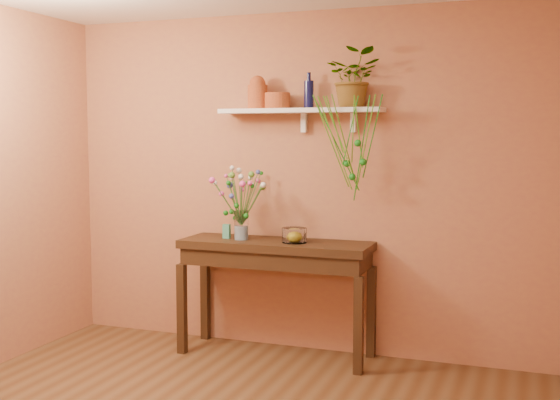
# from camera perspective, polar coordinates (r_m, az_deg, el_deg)

# --- Properties ---
(room) EXTENTS (4.04, 4.04, 2.70)m
(room) POSITION_cam_1_polar(r_m,az_deg,el_deg) (3.74, -8.20, -0.55)
(room) COLOR brown
(room) RESTS_ON ground
(sideboard) EXTENTS (1.50, 0.48, 0.91)m
(sideboard) POSITION_cam_1_polar(r_m,az_deg,el_deg) (5.43, -0.35, -4.76)
(sideboard) COLOR #321D0F
(sideboard) RESTS_ON ground
(wall_shelf) EXTENTS (1.30, 0.24, 0.19)m
(wall_shelf) POSITION_cam_1_polar(r_m,az_deg,el_deg) (5.42, 1.79, 7.29)
(wall_shelf) COLOR white
(wall_shelf) RESTS_ON room
(terracotta_jug) EXTENTS (0.16, 0.16, 0.26)m
(terracotta_jug) POSITION_cam_1_polar(r_m,az_deg,el_deg) (5.53, -1.86, 8.78)
(terracotta_jug) COLOR #B64E20
(terracotta_jug) RESTS_ON wall_shelf
(terracotta_pot) EXTENTS (0.25, 0.25, 0.12)m
(terracotta_pot) POSITION_cam_1_polar(r_m,az_deg,el_deg) (5.47, -0.20, 8.16)
(terracotta_pot) COLOR #B64E20
(terracotta_pot) RESTS_ON wall_shelf
(blue_bottle) EXTENTS (0.08, 0.08, 0.27)m
(blue_bottle) POSITION_cam_1_polar(r_m,az_deg,el_deg) (5.43, 2.38, 8.71)
(blue_bottle) COLOR #0C0E37
(blue_bottle) RESTS_ON wall_shelf
(spider_plant) EXTENTS (0.43, 0.38, 0.44)m
(spider_plant) POSITION_cam_1_polar(r_m,az_deg,el_deg) (5.33, 6.12, 9.91)
(spider_plant) COLOR #176F17
(spider_plant) RESTS_ON wall_shelf
(plant_fronds) EXTENTS (0.53, 0.39, 0.78)m
(plant_fronds) POSITION_cam_1_polar(r_m,az_deg,el_deg) (5.15, 5.91, 4.06)
(plant_fronds) COLOR #176F17
(plant_fronds) RESTS_ON wall_shelf
(glass_vase) EXTENTS (0.11, 0.11, 0.23)m
(glass_vase) POSITION_cam_1_polar(r_m,az_deg,el_deg) (5.48, -3.19, -2.25)
(glass_vase) COLOR white
(glass_vase) RESTS_ON sideboard
(bouquet) EXTENTS (0.46, 0.47, 0.47)m
(bouquet) POSITION_cam_1_polar(r_m,az_deg,el_deg) (5.43, -3.31, 0.91)
(bouquet) COLOR #386B28
(bouquet) RESTS_ON glass_vase
(glass_bowl) EXTENTS (0.19, 0.19, 0.11)m
(glass_bowl) POSITION_cam_1_polar(r_m,az_deg,el_deg) (5.32, 1.18, -2.97)
(glass_bowl) COLOR white
(glass_bowl) RESTS_ON sideboard
(lemon) EXTENTS (0.09, 0.09, 0.09)m
(lemon) POSITION_cam_1_polar(r_m,az_deg,el_deg) (5.31, 1.20, -3.02)
(lemon) COLOR yellow
(lemon) RESTS_ON glass_bowl
(carton) EXTENTS (0.06, 0.04, 0.11)m
(carton) POSITION_cam_1_polar(r_m,az_deg,el_deg) (5.56, -4.40, -2.58)
(carton) COLOR teal
(carton) RESTS_ON sideboard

